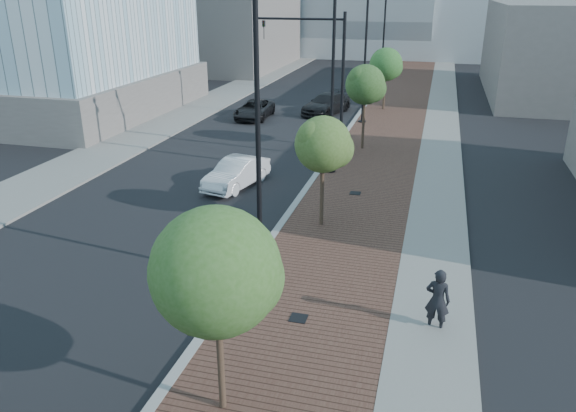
# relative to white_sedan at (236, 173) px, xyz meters

# --- Properties ---
(sidewalk) EXTENTS (7.00, 140.00, 0.12)m
(sidewalk) POSITION_rel_white_sedan_xyz_m (6.95, 21.24, -0.64)
(sidewalk) COLOR #4C2D23
(sidewalk) RESTS_ON ground
(concrete_strip) EXTENTS (2.40, 140.00, 0.13)m
(concrete_strip) POSITION_rel_white_sedan_xyz_m (9.65, 21.24, -0.64)
(concrete_strip) COLOR slate
(concrete_strip) RESTS_ON ground
(curb) EXTENTS (0.30, 140.00, 0.14)m
(curb) POSITION_rel_white_sedan_xyz_m (3.45, 21.24, -0.63)
(curb) COLOR gray
(curb) RESTS_ON ground
(west_sidewalk) EXTENTS (4.00, 140.00, 0.12)m
(west_sidewalk) POSITION_rel_white_sedan_xyz_m (-9.55, 21.24, -0.64)
(west_sidewalk) COLOR slate
(west_sidewalk) RESTS_ON ground
(white_sedan) EXTENTS (2.35, 4.48, 1.40)m
(white_sedan) POSITION_rel_white_sedan_xyz_m (0.00, 0.00, 0.00)
(white_sedan) COLOR silver
(white_sedan) RESTS_ON ground
(dark_car_mid) EXTENTS (2.34, 4.82, 1.32)m
(dark_car_mid) POSITION_rel_white_sedan_xyz_m (-4.02, 14.89, -0.04)
(dark_car_mid) COLOR black
(dark_car_mid) RESTS_ON ground
(dark_car_far) EXTENTS (3.62, 5.63, 1.52)m
(dark_car_far) POSITION_rel_white_sedan_xyz_m (0.88, 17.92, 0.06)
(dark_car_far) COLOR black
(dark_car_far) RESTS_ON ground
(pedestrian) EXTENTS (0.77, 0.57, 1.92)m
(pedestrian) POSITION_rel_white_sedan_xyz_m (9.72, -10.09, 0.26)
(pedestrian) COLOR black
(pedestrian) RESTS_ON ground
(streetlight_1) EXTENTS (1.44, 0.56, 9.21)m
(streetlight_1) POSITION_rel_white_sedan_xyz_m (3.93, -8.76, 3.64)
(streetlight_1) COLOR black
(streetlight_1) RESTS_ON ground
(streetlight_2) EXTENTS (1.72, 0.56, 9.28)m
(streetlight_2) POSITION_rel_white_sedan_xyz_m (4.05, 3.24, 4.12)
(streetlight_2) COLOR black
(streetlight_2) RESTS_ON ground
(streetlight_3) EXTENTS (1.44, 0.56, 9.21)m
(streetlight_3) POSITION_rel_white_sedan_xyz_m (3.93, 15.24, 3.64)
(streetlight_3) COLOR black
(streetlight_3) RESTS_ON ground
(streetlight_4) EXTENTS (1.72, 0.56, 9.28)m
(streetlight_4) POSITION_rel_white_sedan_xyz_m (4.05, 27.24, 4.12)
(streetlight_4) COLOR black
(streetlight_4) RESTS_ON ground
(traffic_mast) EXTENTS (5.09, 0.20, 8.00)m
(traffic_mast) POSITION_rel_white_sedan_xyz_m (3.15, 6.24, 4.28)
(traffic_mast) COLOR black
(traffic_mast) RESTS_ON ground
(tree_0) EXTENTS (2.80, 2.80, 5.05)m
(tree_0) POSITION_rel_white_sedan_xyz_m (5.09, -14.74, 2.93)
(tree_0) COLOR #382619
(tree_0) RESTS_ON ground
(tree_1) EXTENTS (2.29, 2.23, 4.61)m
(tree_1) POSITION_rel_white_sedan_xyz_m (5.09, -3.74, 2.78)
(tree_1) COLOR #382619
(tree_1) RESTS_ON ground
(tree_2) EXTENTS (2.37, 2.32, 5.08)m
(tree_2) POSITION_rel_white_sedan_xyz_m (5.09, 8.26, 3.20)
(tree_2) COLOR #382619
(tree_2) RESTS_ON ground
(tree_3) EXTENTS (2.58, 2.56, 4.89)m
(tree_3) POSITION_rel_white_sedan_xyz_m (5.09, 20.26, 2.89)
(tree_3) COLOR #382619
(tree_3) RESTS_ON ground
(tower_podium) EXTENTS (19.00, 19.00, 3.00)m
(tower_podium) POSITION_rel_white_sedan_xyz_m (-20.55, 13.24, 0.80)
(tower_podium) COLOR #645E5A
(tower_podium) RESTS_ON ground
(convention_center) EXTENTS (50.00, 30.00, 50.00)m
(convention_center) POSITION_rel_white_sedan_xyz_m (1.45, 66.24, 5.30)
(convention_center) COLOR #ADB4B7
(convention_center) RESTS_ON ground
(commercial_block_nw) EXTENTS (14.00, 20.00, 10.00)m
(commercial_block_nw) POSITION_rel_white_sedan_xyz_m (-16.55, 41.24, 4.30)
(commercial_block_nw) COLOR slate
(commercial_block_nw) RESTS_ON ground
(commercial_block_ne) EXTENTS (12.00, 22.00, 8.00)m
(commercial_block_ne) POSITION_rel_white_sedan_xyz_m (19.45, 31.24, 3.30)
(commercial_block_ne) COLOR #655F5B
(commercial_block_ne) RESTS_ON ground
(utility_cover_1) EXTENTS (0.50, 0.50, 0.02)m
(utility_cover_1) POSITION_rel_white_sedan_xyz_m (5.85, -10.76, -0.57)
(utility_cover_1) COLOR black
(utility_cover_1) RESTS_ON sidewalk
(utility_cover_2) EXTENTS (0.50, 0.50, 0.02)m
(utility_cover_2) POSITION_rel_white_sedan_xyz_m (5.85, 0.24, -0.57)
(utility_cover_2) COLOR black
(utility_cover_2) RESTS_ON sidewalk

